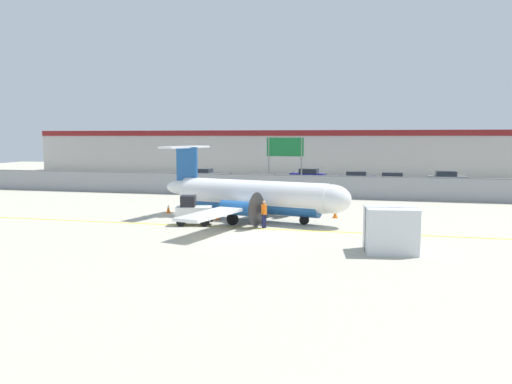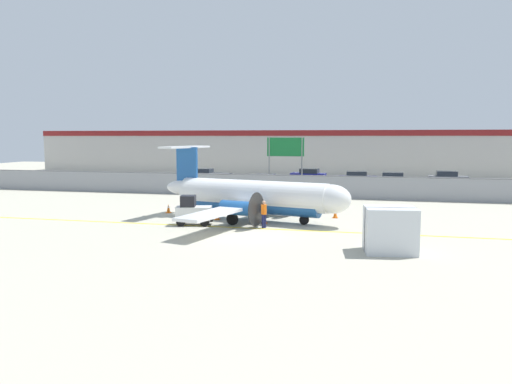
{
  "view_description": "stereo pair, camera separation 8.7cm",
  "coord_description": "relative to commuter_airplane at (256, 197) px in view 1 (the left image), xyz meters",
  "views": [
    {
      "loc": [
        6.74,
        -27.24,
        5.59
      ],
      "look_at": [
        -1.01,
        5.89,
        1.8
      ],
      "focal_mm": 35.0,
      "sensor_mm": 36.0,
      "label": 1
    },
    {
      "loc": [
        6.83,
        -27.22,
        5.59
      ],
      "look_at": [
        -1.01,
        5.89,
        1.8
      ],
      "focal_mm": 35.0,
      "sensor_mm": 36.0,
      "label": 2
    }
  ],
  "objects": [
    {
      "name": "highway_sign",
      "position": [
        -0.71,
        15.42,
        2.54
      ],
      "size": [
        3.6,
        0.14,
        5.5
      ],
      "color": "slate",
      "rests_on": "ground"
    },
    {
      "name": "parked_car_2",
      "position": [
        -3.7,
        18.95,
        -0.71
      ],
      "size": [
        4.31,
        2.24,
        1.58
      ],
      "rotation": [
        0.0,
        0.0,
        3.21
      ],
      "color": "#B28C19",
      "rests_on": "parking_lot_strip"
    },
    {
      "name": "parked_car_3",
      "position": [
        -0.16,
        28.64,
        -0.71
      ],
      "size": [
        4.35,
        2.34,
        1.58
      ],
      "rotation": [
        0.0,
        0.0,
        3.04
      ],
      "color": "navy",
      "rests_on": "parking_lot_strip"
    },
    {
      "name": "cargo_container",
      "position": [
        8.45,
        -7.49,
        -0.5
      ],
      "size": [
        2.64,
        2.3,
        2.2
      ],
      "rotation": [
        0.0,
        0.0,
        0.13
      ],
      "color": "silver",
      "rests_on": "ground"
    },
    {
      "name": "commuter_airplane",
      "position": [
        0.0,
        0.0,
        0.0
      ],
      "size": [
        13.7,
        15.92,
        4.92
      ],
      "rotation": [
        0.0,
        0.0,
        -0.24
      ],
      "color": "white",
      "rests_on": "ground"
    },
    {
      "name": "ground_plane",
      "position": [
        0.78,
        -2.83,
        -1.6
      ],
      "size": [
        140.0,
        140.0,
        0.01
      ],
      "color": "#B2AD99"
    },
    {
      "name": "traffic_cone_near_left",
      "position": [
        0.81,
        -0.97,
        -1.29
      ],
      "size": [
        0.36,
        0.36,
        0.64
      ],
      "color": "orange",
      "rests_on": "ground"
    },
    {
      "name": "parking_lot_strip",
      "position": [
        0.78,
        24.67,
        -1.54
      ],
      "size": [
        98.0,
        17.0,
        0.12
      ],
      "color": "#38383A",
      "rests_on": "ground"
    },
    {
      "name": "parked_car_6",
      "position": [
        15.8,
        27.88,
        -0.71
      ],
      "size": [
        4.22,
        2.04,
        1.58
      ],
      "rotation": [
        0.0,
        0.0,
        -0.01
      ],
      "color": "slate",
      "rests_on": "parking_lot_strip"
    },
    {
      "name": "perimeter_fence",
      "position": [
        0.78,
        13.17,
        -0.49
      ],
      "size": [
        98.0,
        0.1,
        2.1
      ],
      "color": "gray",
      "rests_on": "ground"
    },
    {
      "name": "parked_car_5",
      "position": [
        9.56,
        24.34,
        -0.71
      ],
      "size": [
        4.28,
        2.16,
        1.58
      ],
      "rotation": [
        0.0,
        0.0,
        3.09
      ],
      "color": "slate",
      "rests_on": "parking_lot_strip"
    },
    {
      "name": "background_building",
      "position": [
        0.78,
        43.16,
        1.66
      ],
      "size": [
        91.0,
        8.1,
        6.5
      ],
      "color": "beige",
      "rests_on": "ground"
    },
    {
      "name": "ground_crew_worker",
      "position": [
        1.12,
        -2.57,
        -0.65
      ],
      "size": [
        0.44,
        0.54,
        1.7
      ],
      "rotation": [
        0.0,
        0.0,
        5.9
      ],
      "color": "#191E4C",
      "rests_on": "ground"
    },
    {
      "name": "traffic_cone_far_left",
      "position": [
        5.1,
        2.3,
        -1.29
      ],
      "size": [
        0.36,
        0.36,
        0.64
      ],
      "color": "orange",
      "rests_on": "ground"
    },
    {
      "name": "baggage_tug",
      "position": [
        -3.5,
        -2.52,
        -0.75
      ],
      "size": [
        2.51,
        1.8,
        1.88
      ],
      "rotation": [
        0.0,
        0.0,
        0.22
      ],
      "color": "silver",
      "rests_on": "ground"
    },
    {
      "name": "parked_car_4",
      "position": [
        5.83,
        25.14,
        -0.71
      ],
      "size": [
        4.32,
        2.25,
        1.58
      ],
      "rotation": [
        0.0,
        0.0,
        0.07
      ],
      "color": "navy",
      "rests_on": "parking_lot_strip"
    },
    {
      "name": "parked_car_1",
      "position": [
        -8.31,
        18.84,
        -0.71
      ],
      "size": [
        4.35,
        2.34,
        1.58
      ],
      "rotation": [
        0.0,
        0.0,
        -0.1
      ],
      "color": "navy",
      "rests_on": "parking_lot_strip"
    },
    {
      "name": "parked_car_0",
      "position": [
        -12.64,
        25.78,
        -0.71
      ],
      "size": [
        4.31,
        2.23,
        1.58
      ],
      "rotation": [
        0.0,
        0.0,
        -0.07
      ],
      "color": "slate",
      "rests_on": "parking_lot_strip"
    },
    {
      "name": "traffic_cone_near_right",
      "position": [
        -7.04,
        1.79,
        -1.29
      ],
      "size": [
        0.36,
        0.36,
        0.64
      ],
      "color": "orange",
      "rests_on": "ground"
    },
    {
      "name": "traffic_cone_far_right",
      "position": [
        -2.6,
        -0.26,
        -1.29
      ],
      "size": [
        0.36,
        0.36,
        0.64
      ],
      "color": "orange",
      "rests_on": "ground"
    }
  ]
}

